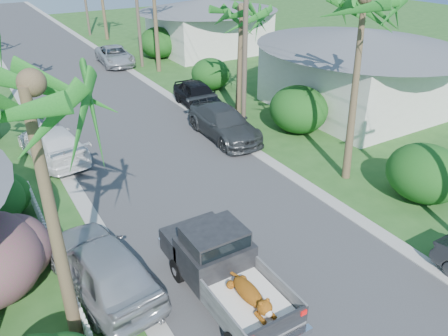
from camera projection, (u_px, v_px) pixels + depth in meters
ground at (333, 322)px, 12.10m from camera, size 120.00×120.00×0.00m
road at (84, 87)px, 30.96m from camera, size 8.00×100.00×0.02m
curb_left at (20, 97)px, 28.99m from camera, size 0.60×100.00×0.06m
curb_right at (141, 77)px, 32.92m from camera, size 0.60×100.00×0.06m
pickup_truck at (220, 264)px, 12.73m from camera, size 1.98×5.12×2.06m
parked_car_rm at (224, 123)px, 22.89m from camera, size 2.34×5.42×1.56m
parked_car_rf at (198, 95)px, 26.86m from camera, size 2.19×4.76×1.58m
parked_car_rd at (115, 56)px, 35.99m from camera, size 2.86×5.43×1.46m
parked_car_ln at (102, 266)px, 12.87m from camera, size 2.69×5.25×1.71m
parked_car_lf at (53, 144)px, 20.65m from camera, size 2.77×5.51×1.53m
palm_l_a at (23, 87)px, 8.27m from camera, size 4.40×4.40×8.20m
palm_r_b at (241, 9)px, 23.65m from camera, size 4.40×4.40×7.20m
shrub_r_a at (425, 173)px, 17.30m from camera, size 2.80×3.08×2.30m
shrub_r_b at (298, 109)px, 23.39m from camera, size 3.00×3.30×2.50m
shrub_r_c at (211, 74)px, 30.13m from camera, size 2.60×2.86×2.10m
shrub_r_d at (158, 43)px, 37.79m from camera, size 3.20×3.52×2.60m
picket_fence at (62, 269)px, 13.27m from camera, size 0.10×11.00×1.00m
house_right_near at (356, 73)px, 26.06m from camera, size 8.00×9.00×4.80m
house_right_far at (209, 27)px, 39.69m from camera, size 9.00×8.00×4.60m
utility_pole_b at (245, 44)px, 22.31m from camera, size 1.60×0.26×9.00m
utility_pole_c at (137, 7)px, 33.63m from camera, size 1.60×0.26×9.00m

